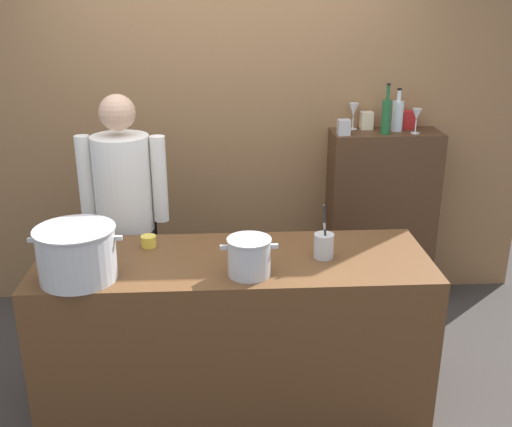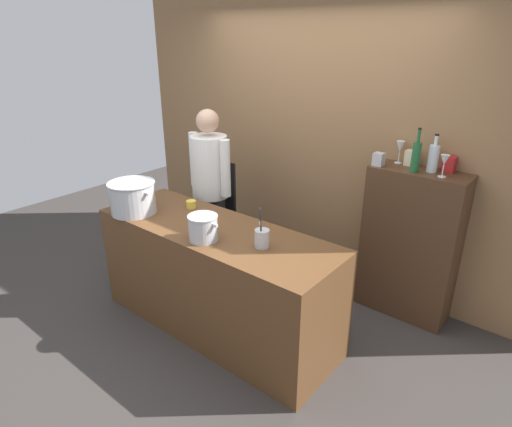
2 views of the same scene
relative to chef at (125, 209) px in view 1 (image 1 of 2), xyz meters
name	(u,v)px [view 1 (image 1 of 2)]	position (x,y,z in m)	size (l,w,h in m)	color
ground_plane	(236,401)	(0.64, -0.61, -0.96)	(8.00, 8.00, 0.00)	#383330
brick_back_panel	(228,98)	(0.64, 0.79, 0.54)	(4.40, 0.10, 3.00)	olive
prep_counter	(235,333)	(0.64, -0.61, -0.51)	(2.05, 0.70, 0.90)	brown
bar_cabinet	(380,218)	(1.74, 0.58, -0.32)	(0.76, 0.32, 1.29)	#472D1C
chef	(125,209)	(0.00, 0.00, 0.00)	(0.53, 0.37, 1.66)	black
stockpot_large	(77,254)	(-0.11, -0.80, 0.07)	(0.44, 0.38, 0.26)	#B7BABF
stockpot_small	(249,257)	(0.71, -0.80, 0.03)	(0.28, 0.22, 0.19)	#B7BABF
utensil_crock	(324,245)	(1.11, -0.62, 0.00)	(0.10, 0.10, 0.30)	#B7BABF
butter_jar	(149,241)	(0.18, -0.43, -0.03)	(0.08, 0.08, 0.06)	yellow
wine_bottle_green	(386,116)	(1.71, 0.51, 0.45)	(0.07, 0.07, 0.34)	#1E592D
wine_bottle_clear	(398,115)	(1.81, 0.60, 0.44)	(0.08, 0.08, 0.29)	silver
wine_glass_short	(354,111)	(1.52, 0.67, 0.45)	(0.07, 0.07, 0.18)	silver
wine_glass_tall	(417,116)	(1.92, 0.52, 0.45)	(0.07, 0.07, 0.17)	silver
spice_tin_silver	(344,127)	(1.42, 0.50, 0.38)	(0.08, 0.08, 0.10)	#B2B2B7
spice_tin_red	(408,120)	(1.91, 0.69, 0.39)	(0.09, 0.09, 0.12)	red
spice_tin_cream	(366,120)	(1.61, 0.68, 0.39)	(0.08, 0.08, 0.12)	beige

